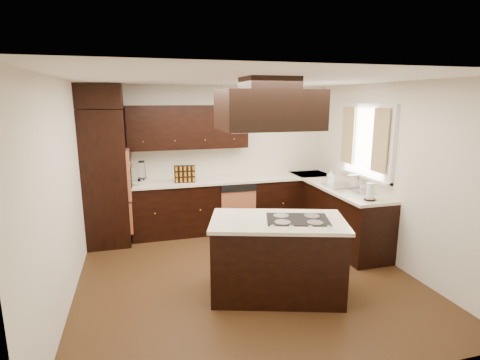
{
  "coord_description": "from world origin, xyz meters",
  "views": [
    {
      "loc": [
        -1.28,
        -4.38,
        2.27
      ],
      "look_at": [
        0.1,
        0.6,
        1.15
      ],
      "focal_mm": 28.0,
      "sensor_mm": 36.0,
      "label": 1
    }
  ],
  "objects_px": {
    "oven_column": "(106,178)",
    "spice_rack": "(185,174)",
    "island": "(277,259)",
    "range_hood": "(269,110)"
  },
  "relations": [
    {
      "from": "oven_column",
      "to": "spice_rack",
      "type": "xyz_separation_m",
      "value": [
        1.23,
        -0.01,
        0.0
      ]
    },
    {
      "from": "island",
      "to": "oven_column",
      "type": "bearing_deg",
      "value": 149.11
    },
    {
      "from": "island",
      "to": "spice_rack",
      "type": "height_order",
      "value": "spice_rack"
    },
    {
      "from": "island",
      "to": "range_hood",
      "type": "distance_m",
      "value": 1.72
    },
    {
      "from": "oven_column",
      "to": "spice_rack",
      "type": "height_order",
      "value": "oven_column"
    },
    {
      "from": "oven_column",
      "to": "range_hood",
      "type": "xyz_separation_m",
      "value": [
        1.88,
        -2.25,
        1.1
      ]
    },
    {
      "from": "island",
      "to": "range_hood",
      "type": "relative_size",
      "value": 1.41
    },
    {
      "from": "island",
      "to": "range_hood",
      "type": "height_order",
      "value": "range_hood"
    },
    {
      "from": "range_hood",
      "to": "spice_rack",
      "type": "height_order",
      "value": "range_hood"
    },
    {
      "from": "island",
      "to": "spice_rack",
      "type": "distance_m",
      "value": 2.46
    }
  ]
}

